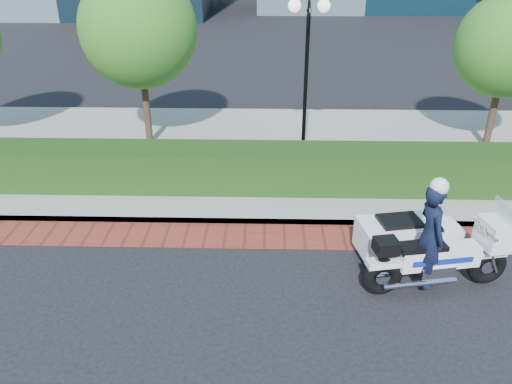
{
  "coord_description": "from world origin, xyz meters",
  "views": [
    {
      "loc": [
        0.05,
        -7.49,
        5.57
      ],
      "look_at": [
        -0.18,
        1.6,
        1.0
      ],
      "focal_mm": 35.0,
      "sensor_mm": 36.0,
      "label": 1
    }
  ],
  "objects_px": {
    "lamppost": "(307,58)",
    "tree_c": "(507,46)",
    "police_motorcycle": "(423,241)",
    "tree_b": "(139,30)"
  },
  "relations": [
    {
      "from": "police_motorcycle",
      "to": "tree_c",
      "type": "bearing_deg",
      "value": 49.39
    },
    {
      "from": "lamppost",
      "to": "tree_b",
      "type": "height_order",
      "value": "tree_b"
    },
    {
      "from": "lamppost",
      "to": "police_motorcycle",
      "type": "distance_m",
      "value": 5.78
    },
    {
      "from": "tree_b",
      "to": "tree_c",
      "type": "height_order",
      "value": "tree_b"
    },
    {
      "from": "lamppost",
      "to": "tree_c",
      "type": "xyz_separation_m",
      "value": [
        5.5,
        1.3,
        0.09
      ]
    },
    {
      "from": "lamppost",
      "to": "tree_c",
      "type": "distance_m",
      "value": 5.65
    },
    {
      "from": "tree_b",
      "to": "tree_c",
      "type": "xyz_separation_m",
      "value": [
        10.0,
        -0.0,
        -0.39
      ]
    },
    {
      "from": "tree_c",
      "to": "police_motorcycle",
      "type": "distance_m",
      "value": 7.64
    },
    {
      "from": "tree_b",
      "to": "tree_c",
      "type": "relative_size",
      "value": 1.14
    },
    {
      "from": "lamppost",
      "to": "tree_c",
      "type": "bearing_deg",
      "value": 13.3
    }
  ]
}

